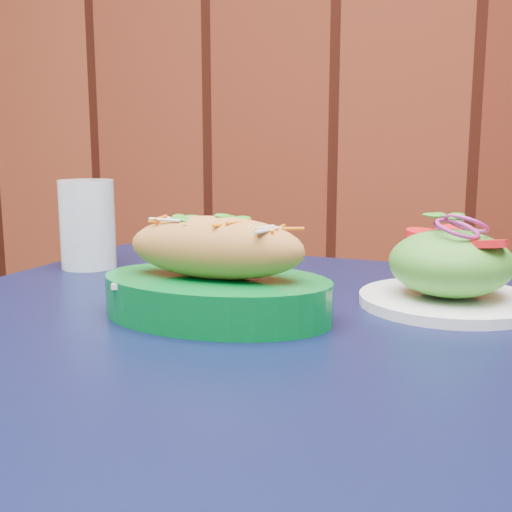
# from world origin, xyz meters

# --- Properties ---
(cafe_table) EXTENTS (0.87, 0.87, 0.75)m
(cafe_table) POSITION_xyz_m (-0.27, 1.68, 0.66)
(cafe_table) COLOR black
(cafe_table) RESTS_ON ground
(banh_mi_basket) EXTENTS (0.27, 0.18, 0.12)m
(banh_mi_basket) POSITION_xyz_m (-0.30, 1.69, 0.79)
(banh_mi_basket) COLOR #016924
(banh_mi_basket) RESTS_ON cafe_table
(salad_plate) EXTENTS (0.20, 0.20, 0.10)m
(salad_plate) POSITION_xyz_m (-0.06, 1.82, 0.79)
(salad_plate) COLOR white
(salad_plate) RESTS_ON cafe_table
(water_glass) EXTENTS (0.08, 0.08, 0.13)m
(water_glass) POSITION_xyz_m (-0.58, 1.90, 0.82)
(water_glass) COLOR silver
(water_glass) RESTS_ON cafe_table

